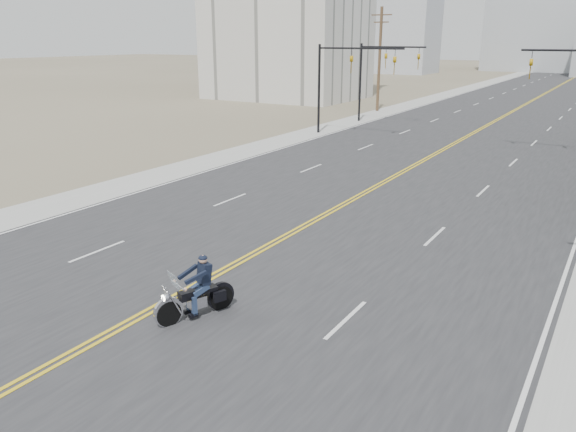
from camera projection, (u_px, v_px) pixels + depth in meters
The scene contains 10 objects.
ground_plane at pixel (107, 335), 14.69m from camera, with size 400.00×400.00×0.00m, color #776D56.
road at pixel (535, 99), 71.68m from camera, with size 20.00×200.00×0.01m, color #303033.
sidewalk_left at pixel (446, 95), 77.38m from camera, with size 3.00×200.00×0.01m, color #A5A5A0.
traffic_mast_left at pixel (342, 72), 43.70m from camera, with size 7.10×0.26×7.00m.
traffic_mast_far at pixel (378, 68), 50.40m from camera, with size 6.10×0.26×7.00m.
utility_pole_left at pixel (380, 58), 58.31m from camera, with size 2.20×0.30×10.50m.
haze_bldg_a at pixel (403, 21), 122.34m from camera, with size 14.00×12.00×22.00m, color #B7BCC6.
haze_bldg_d at pixel (536, 13), 130.69m from camera, with size 20.00×15.00×26.00m, color #ADB2B7.
haze_bldg_f at pixel (367, 36), 142.89m from camera, with size 12.00×12.00×16.00m, color #ADB2B7.
motorcyclist at pixel (194, 288), 15.40m from camera, with size 0.97×2.27×1.77m, color black, non-canonical shape.
Camera 1 is at (10.84, -8.68, 7.43)m, focal length 35.00 mm.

